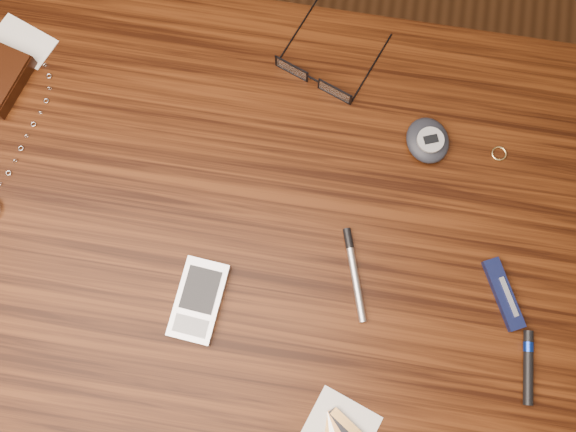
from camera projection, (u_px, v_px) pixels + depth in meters
name	position (u px, v px, depth m)	size (l,w,h in m)	color
ground	(266.00, 290.00, 1.62)	(3.80, 3.80, 0.00)	#472814
desk	(252.00, 239.00, 0.99)	(1.00, 0.70, 0.75)	#3C1A09
eyeglasses	(316.00, 76.00, 0.93)	(0.16, 0.17, 0.03)	black
gold_ring	(499.00, 153.00, 0.91)	(0.02, 0.02, 0.00)	#EEC779
pda_phone	(199.00, 300.00, 0.86)	(0.07, 0.11, 0.02)	#A8A8AC
pedometer	(428.00, 140.00, 0.90)	(0.08, 0.09, 0.03)	black
pocket_knife	(503.00, 294.00, 0.86)	(0.06, 0.10, 0.01)	#0B0E33
silver_pen	(353.00, 267.00, 0.87)	(0.05, 0.13, 0.01)	#BCBCC1
black_blue_pen	(528.00, 365.00, 0.84)	(0.02, 0.10, 0.01)	black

